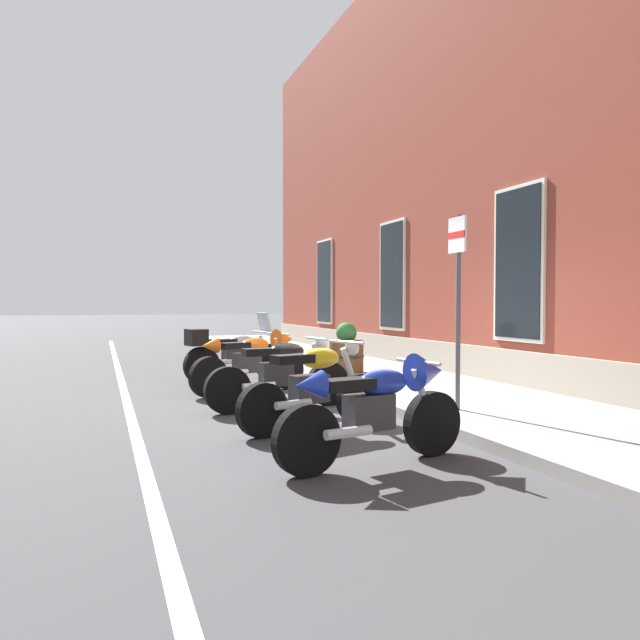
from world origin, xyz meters
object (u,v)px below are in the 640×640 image
(motorcycle_silver_touring, at_px, (232,353))
(motorcycle_yellow_naked, at_px, (314,387))
(motorcycle_blue_sport, at_px, (381,404))
(parking_sign, at_px, (458,284))
(motorcycle_black_naked, at_px, (281,374))
(motorcycle_orange_sport, at_px, (254,359))
(barrel_planter, at_px, (346,352))

(motorcycle_silver_touring, xyz_separation_m, motorcycle_yellow_naked, (4.57, 0.02, -0.04))
(motorcycle_blue_sport, xyz_separation_m, parking_sign, (-1.54, 1.80, 1.16))
(motorcycle_black_naked, bearing_deg, motorcycle_blue_sport, 1.12)
(motorcycle_orange_sport, distance_m, barrel_planter, 2.38)
(motorcycle_black_naked, relative_size, motorcycle_yellow_naked, 1.10)
(motorcycle_yellow_naked, bearing_deg, motorcycle_silver_touring, -179.78)
(motorcycle_blue_sport, height_order, parking_sign, parking_sign)
(parking_sign, distance_m, barrel_planter, 4.40)
(motorcycle_orange_sport, bearing_deg, motorcycle_blue_sport, 0.45)
(motorcycle_silver_touring, relative_size, parking_sign, 0.85)
(motorcycle_black_naked, bearing_deg, motorcycle_silver_touring, -179.47)
(motorcycle_orange_sport, distance_m, motorcycle_yellow_naked, 3.04)
(motorcycle_orange_sport, xyz_separation_m, motorcycle_blue_sport, (4.65, 0.04, -0.01))
(motorcycle_silver_touring, relative_size, barrel_planter, 2.14)
(motorcycle_silver_touring, bearing_deg, motorcycle_black_naked, 0.53)
(motorcycle_silver_touring, height_order, motorcycle_yellow_naked, motorcycle_silver_touring)
(motorcycle_black_naked, height_order, barrel_planter, barrel_planter)
(motorcycle_orange_sport, height_order, motorcycle_yellow_naked, motorcycle_orange_sport)
(motorcycle_yellow_naked, height_order, barrel_planter, barrel_planter)
(barrel_planter, bearing_deg, motorcycle_black_naked, -37.39)
(motorcycle_yellow_naked, relative_size, motorcycle_blue_sport, 0.96)
(motorcycle_black_naked, xyz_separation_m, parking_sign, (1.46, 1.86, 1.22))
(motorcycle_silver_touring, xyz_separation_m, parking_sign, (4.63, 1.89, 1.16))
(motorcycle_yellow_naked, distance_m, barrel_planter, 4.68)
(barrel_planter, bearing_deg, motorcycle_silver_touring, -100.60)
(motorcycle_silver_touring, distance_m, motorcycle_blue_sport, 6.17)
(motorcycle_blue_sport, bearing_deg, motorcycle_yellow_naked, -177.50)
(motorcycle_yellow_naked, height_order, motorcycle_blue_sport, motorcycle_yellow_naked)
(motorcycle_blue_sport, bearing_deg, motorcycle_orange_sport, -179.55)
(motorcycle_silver_touring, height_order, parking_sign, parking_sign)
(motorcycle_black_naked, height_order, motorcycle_blue_sport, motorcycle_blue_sport)
(motorcycle_silver_touring, bearing_deg, motorcycle_orange_sport, 1.94)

